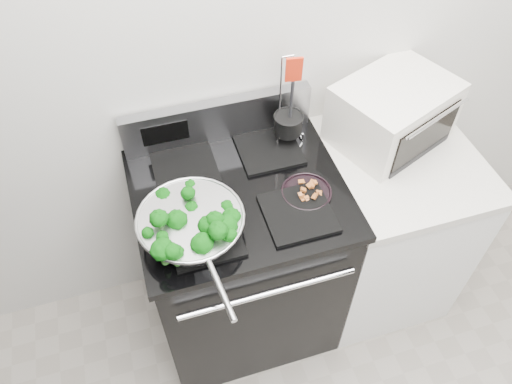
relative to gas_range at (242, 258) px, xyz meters
name	(u,v)px	position (x,y,z in m)	size (l,w,h in m)	color
back_wall	(290,33)	(0.30, 0.34, 0.86)	(4.00, 0.02, 2.70)	beige
gas_range	(242,258)	(0.00, 0.00, 0.00)	(0.79, 0.69, 1.13)	black
counter	(381,226)	(0.68, 0.00, -0.03)	(0.62, 0.68, 0.92)	white
skillet	(191,224)	(-0.21, -0.15, 0.52)	(0.37, 0.58, 0.08)	silver
broccoli_pile	(190,220)	(-0.21, -0.14, 0.54)	(0.29, 0.29, 0.10)	black
bacon_plate	(307,190)	(0.23, -0.09, 0.48)	(0.19, 0.19, 0.04)	black
utensil_holder	(288,128)	(0.26, 0.19, 0.53)	(0.13, 0.13, 0.41)	silver
toaster_oven	(393,112)	(0.68, 0.13, 0.56)	(0.54, 0.48, 0.26)	white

